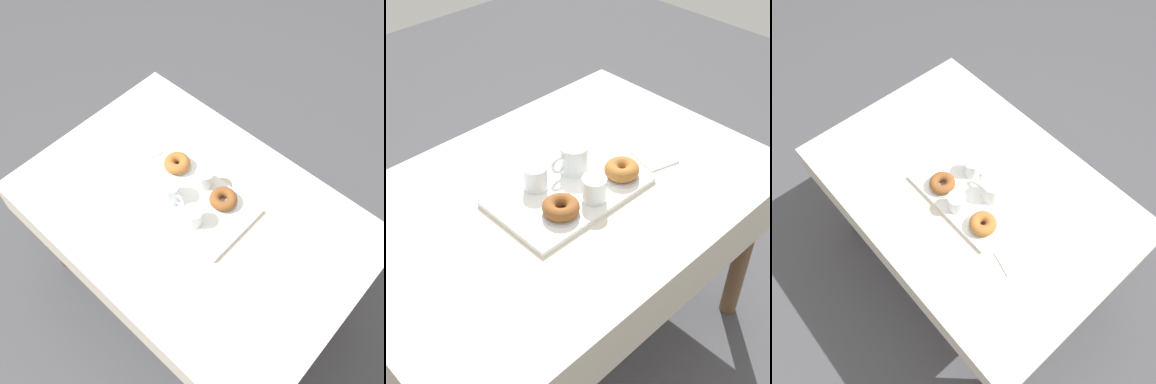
% 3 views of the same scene
% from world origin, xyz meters
% --- Properties ---
extents(ground_plane, '(6.00, 6.00, 0.00)m').
position_xyz_m(ground_plane, '(0.00, 0.00, 0.00)').
color(ground_plane, '#47474C').
extents(dining_table, '(1.33, 0.91, 0.73)m').
position_xyz_m(dining_table, '(0.00, 0.00, 0.63)').
color(dining_table, beige).
rests_on(dining_table, ground).
extents(serving_tray, '(0.46, 0.29, 0.02)m').
position_xyz_m(serving_tray, '(0.02, -0.03, 0.73)').
color(serving_tray, white).
rests_on(serving_tray, dining_table).
extents(tea_mug_left, '(0.13, 0.09, 0.09)m').
position_xyz_m(tea_mug_left, '(0.09, 0.03, 0.79)').
color(tea_mug_left, white).
rests_on(tea_mug_left, serving_tray).
extents(water_glass_near, '(0.07, 0.07, 0.08)m').
position_xyz_m(water_glass_near, '(0.04, -0.12, 0.78)').
color(water_glass_near, white).
rests_on(water_glass_near, serving_tray).
extents(water_glass_far, '(0.07, 0.07, 0.08)m').
position_xyz_m(water_glass_far, '(-0.05, 0.04, 0.78)').
color(water_glass_far, white).
rests_on(water_glass_far, serving_tray).
extents(donut_plate_left, '(0.11, 0.11, 0.01)m').
position_xyz_m(donut_plate_left, '(0.17, -0.10, 0.75)').
color(donut_plate_left, silver).
rests_on(donut_plate_left, serving_tray).
extents(sugar_donut_left, '(0.11, 0.11, 0.04)m').
position_xyz_m(sugar_donut_left, '(0.17, -0.10, 0.77)').
color(sugar_donut_left, '#A3662D').
rests_on(sugar_donut_left, donut_plate_left).
extents(donut_plate_right, '(0.11, 0.11, 0.01)m').
position_xyz_m(donut_plate_right, '(-0.07, -0.10, 0.75)').
color(donut_plate_right, silver).
rests_on(donut_plate_right, serving_tray).
extents(sugar_donut_right, '(0.11, 0.11, 0.04)m').
position_xyz_m(sugar_donut_right, '(-0.07, -0.10, 0.77)').
color(sugar_donut_right, brown).
rests_on(sugar_donut_right, donut_plate_right).
extents(paper_napkin, '(0.14, 0.15, 0.01)m').
position_xyz_m(paper_napkin, '(0.35, -0.09, 0.73)').
color(paper_napkin, white).
rests_on(paper_napkin, dining_table).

